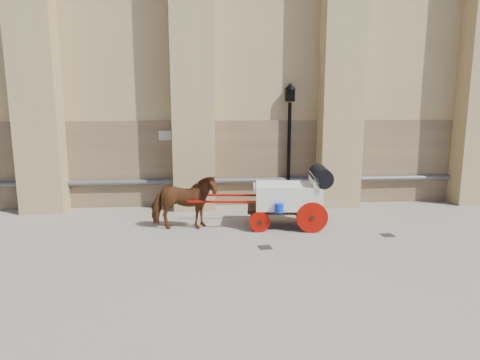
{
  "coord_description": "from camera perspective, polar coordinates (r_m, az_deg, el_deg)",
  "views": [
    {
      "loc": [
        -0.66,
        -10.86,
        3.66
      ],
      "look_at": [
        0.35,
        1.2,
        1.42
      ],
      "focal_mm": 32.0,
      "sensor_mm": 36.0,
      "label": 1
    }
  ],
  "objects": [
    {
      "name": "carriage",
      "position": [
        12.6,
        7.05,
        -1.93
      ],
      "size": [
        4.21,
        1.59,
        1.8
      ],
      "rotation": [
        0.0,
        0.0,
        -0.12
      ],
      "color": "black",
      "rests_on": "ground"
    },
    {
      "name": "drain_grate_near",
      "position": [
        10.99,
        3.35,
        -8.95
      ],
      "size": [
        0.35,
        0.35,
        0.01
      ],
      "primitive_type": "cube",
      "rotation": [
        0.0,
        0.0,
        0.1
      ],
      "color": "black",
      "rests_on": "ground"
    },
    {
      "name": "ground",
      "position": [
        11.48,
        -1.26,
        -8.12
      ],
      "size": [
        90.0,
        90.0,
        0.0
      ],
      "primitive_type": "plane",
      "color": "slate",
      "rests_on": "ground"
    },
    {
      "name": "horse",
      "position": [
        12.39,
        -7.52,
        -2.97
      ],
      "size": [
        0.89,
        1.9,
        1.59
      ],
      "primitive_type": "imported",
      "rotation": [
        0.0,
        0.0,
        1.58
      ],
      "color": "brown",
      "rests_on": "ground"
    },
    {
      "name": "drain_grate_far",
      "position": [
        12.6,
        19.09,
        -6.97
      ],
      "size": [
        0.34,
        0.34,
        0.01
      ],
      "primitive_type": "cube",
      "rotation": [
        0.0,
        0.0,
        0.06
      ],
      "color": "black",
      "rests_on": "ground"
    },
    {
      "name": "street_lamp",
      "position": [
        15.01,
        6.57,
        5.17
      ],
      "size": [
        0.4,
        0.4,
        4.28
      ],
      "color": "black",
      "rests_on": "ground"
    }
  ]
}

